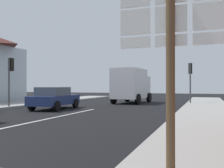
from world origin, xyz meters
TOP-DOWN VIEW (x-y plane):
  - ground_plane at (0.00, 10.00)m, footprint 80.00×80.00m
  - sidewalk_right at (7.04, 8.00)m, footprint 3.10×44.00m
  - lane_centre_stripe at (0.00, 6.00)m, footprint 0.16×12.00m
  - sedan_far at (-2.47, 11.19)m, footprint 2.15×4.29m
  - delivery_truck at (0.71, 18.82)m, footprint 2.77×5.14m
  - route_sign_post at (6.47, 0.31)m, footprint 1.66×0.14m
  - traffic_light_far_right at (5.79, 19.06)m, footprint 0.30×0.49m
  - traffic_light_near_left at (-5.79, 10.85)m, footprint 0.30×0.49m

SIDE VIEW (x-z plane):
  - ground_plane at x=0.00m, z-range 0.00..0.00m
  - lane_centre_stripe at x=0.00m, z-range 0.00..0.01m
  - sidewalk_right at x=7.04m, z-range 0.00..0.14m
  - sedan_far at x=-2.47m, z-range 0.03..1.50m
  - delivery_truck at x=0.71m, z-range 0.13..3.18m
  - route_sign_post at x=6.47m, z-range 0.40..3.60m
  - traffic_light_far_right at x=5.79m, z-range 0.83..4.30m
  - traffic_light_near_left at x=-5.79m, z-range 0.84..4.33m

